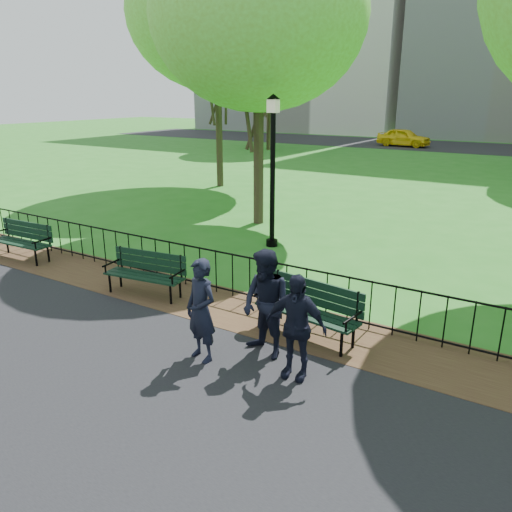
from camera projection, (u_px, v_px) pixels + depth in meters
The scene contains 17 objects.
ground at pixel (234, 359), 7.57m from camera, with size 120.00×120.00×0.00m, color #256B1C.
asphalt_path at pixel (37, 509), 4.82m from camera, with size 60.00×9.20×0.01m, color black.
dirt_strip at pixel (282, 321), 8.78m from camera, with size 60.00×1.60×0.01m, color #392317.
far_street at pixel (508, 149), 35.82m from camera, with size 70.00×9.00×0.01m, color black.
iron_fence at pixel (296, 287), 9.03m from camera, with size 24.06×0.06×1.00m.
apartment_west at pixel (315, 3), 53.32m from camera, with size 22.00×15.00×26.00m, color beige.
park_bench_main at pixel (291, 298), 8.23m from camera, with size 1.96×0.79×1.02m.
park_bench_left_a at pixel (146, 269), 9.85m from camera, with size 1.71×0.73×0.94m.
park_bench_left_b at pixel (23, 237), 11.99m from camera, with size 1.75×0.63×0.98m.
lamppost at pixel (273, 166), 12.53m from camera, with size 0.34×0.34×3.83m.
tree_near_w at pixel (259, 16), 13.72m from camera, with size 6.07×6.07×8.45m.
tree_mid_w at pixel (216, 13), 19.60m from camera, with size 7.09×7.09×9.88m.
tree_far_w at pixel (269, 61), 33.96m from camera, with size 6.17×6.17×8.59m.
person_left at pixel (201, 310), 7.32m from camera, with size 0.57×0.38×1.58m, color black.
person_mid at pixel (266, 304), 7.42m from camera, with size 0.81×0.42×1.67m, color black.
person_right at pixel (296, 326), 6.87m from camera, with size 0.90×0.37×1.54m, color black.
taxi at pixel (404, 137), 37.66m from camera, with size 1.58×3.93×1.34m, color yellow.
Camera 1 is at (3.82, -5.52, 3.83)m, focal length 35.00 mm.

